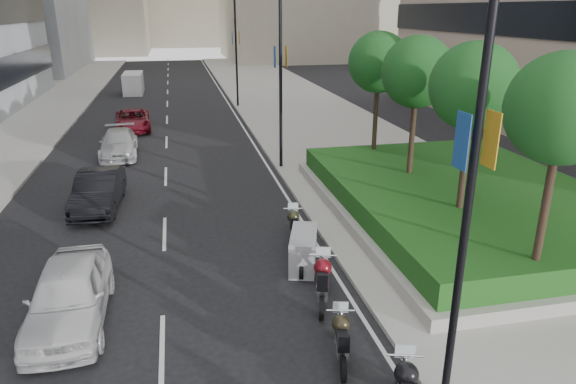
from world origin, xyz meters
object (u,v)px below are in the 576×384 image
object	(u,v)px
car_a	(69,295)
delivery_van	(133,84)
car_b	(98,191)
lamp_post_0	(465,170)
car_d	(133,120)
motorcycle_6	(293,225)
motorcycle_4	(322,281)
car_c	(119,143)
motorcycle_3	(341,338)
lamp_post_1	(277,68)
lamp_post_2	(234,45)
motorcycle_5	(303,250)

from	to	relation	value
car_a	delivery_van	world-z (taller)	delivery_van
car_b	lamp_post_0	bearing A→B (deg)	-55.21
car_d	delivery_van	bearing A→B (deg)	89.28
lamp_post_0	motorcycle_6	bearing A→B (deg)	97.73
lamp_post_0	motorcycle_4	distance (m)	6.31
car_b	car_c	xyz separation A→B (m)	(0.07, 8.25, -0.06)
lamp_post_0	car_c	xyz separation A→B (m)	(-8.18, 21.41, -4.37)
motorcycle_6	car_c	world-z (taller)	car_c
car_b	car_d	world-z (taller)	car_b
motorcycle_3	motorcycle_4	world-z (taller)	motorcycle_4
car_c	car_d	world-z (taller)	car_c
motorcycle_4	car_a	world-z (taller)	car_a
lamp_post_1	car_a	bearing A→B (deg)	-122.93
motorcycle_3	motorcycle_4	size ratio (longest dim) A/B	0.87
car_c	car_d	size ratio (longest dim) A/B	0.98
lamp_post_2	motorcycle_6	size ratio (longest dim) A/B	4.40
motorcycle_4	lamp_post_2	bearing A→B (deg)	14.33
car_a	motorcycle_4	bearing A→B (deg)	-4.35
car_b	car_d	size ratio (longest dim) A/B	0.94
car_b	delivery_van	distance (m)	31.44
lamp_post_2	car_b	xyz separation A→B (m)	(-8.24, -21.84, -4.30)
motorcycle_3	motorcycle_6	xyz separation A→B (m)	(0.38, 6.65, 0.01)
lamp_post_2	car_c	world-z (taller)	lamp_post_2
car_b	lamp_post_1	bearing A→B (deg)	27.70
motorcycle_6	car_d	distance (m)	20.65
motorcycle_4	motorcycle_5	size ratio (longest dim) A/B	1.12
lamp_post_1	car_c	bearing A→B (deg)	151.64
motorcycle_5	car_c	xyz separation A→B (m)	(-6.88, 15.01, 0.12)
motorcycle_6	car_a	world-z (taller)	car_a
motorcycle_3	delivery_van	world-z (taller)	delivery_van
lamp_post_0	lamp_post_2	size ratio (longest dim) A/B	1.00
motorcycle_6	car_b	distance (m)	8.52
lamp_post_0	motorcycle_5	bearing A→B (deg)	101.45
motorcycle_4	car_b	size ratio (longest dim) A/B	0.50
lamp_post_0	motorcycle_3	bearing A→B (deg)	130.24
motorcycle_3	delivery_van	distance (m)	43.41
lamp_post_2	car_d	world-z (taller)	lamp_post_2
lamp_post_2	car_d	bearing A→B (deg)	-138.22
lamp_post_1	lamp_post_2	distance (m)	18.00
motorcycle_3	car_d	bearing A→B (deg)	27.38
car_d	motorcycle_4	bearing A→B (deg)	-78.49
motorcycle_6	car_b	bearing A→B (deg)	67.66
motorcycle_5	delivery_van	world-z (taller)	delivery_van
lamp_post_2	delivery_van	distance (m)	13.68
car_a	car_b	size ratio (longest dim) A/B	1.01
lamp_post_0	delivery_van	world-z (taller)	lamp_post_0
motorcycle_3	motorcycle_4	xyz separation A→B (m)	(0.26, 2.51, 0.09)
motorcycle_4	motorcycle_6	size ratio (longest dim) A/B	1.13
motorcycle_5	car_d	xyz separation A→B (m)	(-6.56, 21.58, 0.10)
motorcycle_3	car_c	xyz separation A→B (m)	(-6.65, 19.61, 0.16)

